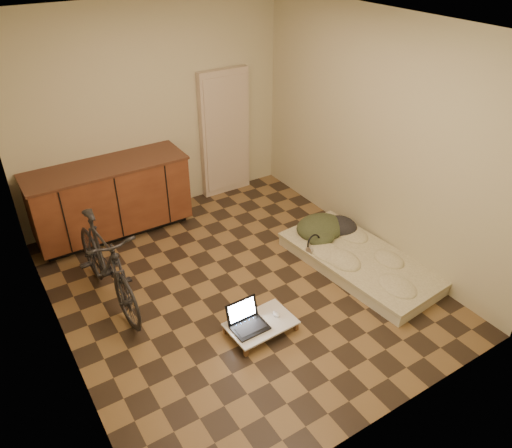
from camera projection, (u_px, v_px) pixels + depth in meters
room_shell at (236, 175)px, 4.59m from camera, size 3.50×4.00×2.60m
cabinets at (111, 199)px, 5.91m from camera, size 1.84×0.62×0.91m
appliance_panel at (225, 133)px, 6.65m from camera, size 0.70×0.10×1.70m
bicycle at (105, 259)px, 4.82m from camera, size 0.54×1.58×1.01m
futon at (360, 261)px, 5.51m from camera, size 1.02×1.87×0.15m
clothing_pile at (327, 221)px, 5.84m from camera, size 0.67×0.58×0.25m
headphones at (314, 243)px, 5.55m from camera, size 0.27×0.25×0.15m
lap_desk at (261, 324)px, 4.65m from camera, size 0.65×0.43×0.10m
laptop at (247, 321)px, 4.60m from camera, size 0.33×0.30×0.22m
mouse at (276, 314)px, 4.72m from camera, size 0.06×0.10×0.03m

